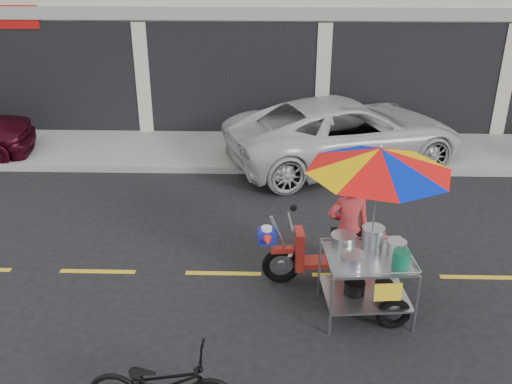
{
  "coord_description": "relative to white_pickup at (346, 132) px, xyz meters",
  "views": [
    {
      "loc": [
        -1.27,
        -7.59,
        4.97
      ],
      "look_at": [
        -1.5,
        0.6,
        1.15
      ],
      "focal_mm": 40.0,
      "sensor_mm": 36.0,
      "label": 1
    }
  ],
  "objects": [
    {
      "name": "near_bicycle",
      "position": [
        -2.86,
        -7.57,
        -0.32
      ],
      "size": [
        1.66,
        0.62,
        0.86
      ],
      "primitive_type": "imported",
      "rotation": [
        0.0,
        0.0,
        1.54
      ],
      "color": "black",
      "rests_on": "ground"
    },
    {
      "name": "food_vendor_rig",
      "position": [
        -0.42,
        -5.29,
        0.82
      ],
      "size": [
        2.61,
        2.07,
        2.5
      ],
      "rotation": [
        0.0,
        0.0,
        0.09
      ],
      "color": "black",
      "rests_on": "ground"
    },
    {
      "name": "ground",
      "position": [
        -0.43,
        -4.7,
        -0.75
      ],
      "size": [
        90.0,
        90.0,
        0.0
      ],
      "primitive_type": "plane",
      "color": "black"
    },
    {
      "name": "sidewalk",
      "position": [
        -0.43,
        0.8,
        -0.68
      ],
      "size": [
        45.0,
        3.0,
        0.15
      ],
      "primitive_type": "cube",
      "color": "gray",
      "rests_on": "ground"
    },
    {
      "name": "white_pickup",
      "position": [
        0.0,
        0.0,
        0.0
      ],
      "size": [
        5.96,
        4.24,
        1.51
      ],
      "primitive_type": "imported",
      "rotation": [
        0.0,
        0.0,
        1.93
      ],
      "color": "silver",
      "rests_on": "ground"
    },
    {
      "name": "centerline",
      "position": [
        -0.43,
        -4.7,
        -0.75
      ],
      "size": [
        42.0,
        0.1,
        0.01
      ],
      "primitive_type": "cube",
      "color": "gold",
      "rests_on": "ground"
    }
  ]
}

